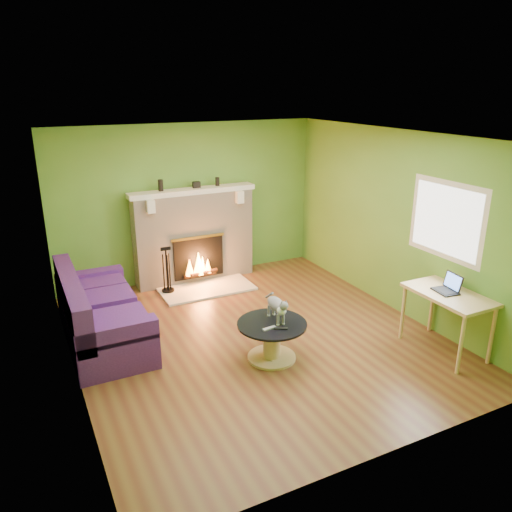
{
  "coord_description": "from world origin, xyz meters",
  "views": [
    {
      "loc": [
        -2.63,
        -5.28,
        3.18
      ],
      "look_at": [
        0.2,
        0.4,
        0.98
      ],
      "focal_mm": 35.0,
      "sensor_mm": 36.0,
      "label": 1
    }
  ],
  "objects_px": {
    "coffee_table": "(272,338)",
    "desk": "(448,300)",
    "sofa": "(98,315)",
    "cat": "(276,307)"
  },
  "relations": [
    {
      "from": "coffee_table",
      "to": "sofa",
      "type": "bearing_deg",
      "value": 141.97
    },
    {
      "from": "coffee_table",
      "to": "cat",
      "type": "distance_m",
      "value": 0.39
    },
    {
      "from": "coffee_table",
      "to": "desk",
      "type": "distance_m",
      "value": 2.2
    },
    {
      "from": "sofa",
      "to": "cat",
      "type": "distance_m",
      "value": 2.32
    },
    {
      "from": "coffee_table",
      "to": "desk",
      "type": "height_order",
      "value": "desk"
    },
    {
      "from": "coffee_table",
      "to": "desk",
      "type": "xyz_separation_m",
      "value": [
        2.02,
        -0.78,
        0.41
      ]
    },
    {
      "from": "sofa",
      "to": "cat",
      "type": "relative_size",
      "value": 3.75
    },
    {
      "from": "desk",
      "to": "cat",
      "type": "height_order",
      "value": "cat"
    },
    {
      "from": "coffee_table",
      "to": "cat",
      "type": "xyz_separation_m",
      "value": [
        0.08,
        0.05,
        0.37
      ]
    },
    {
      "from": "coffee_table",
      "to": "cat",
      "type": "relative_size",
      "value": 1.54
    }
  ]
}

